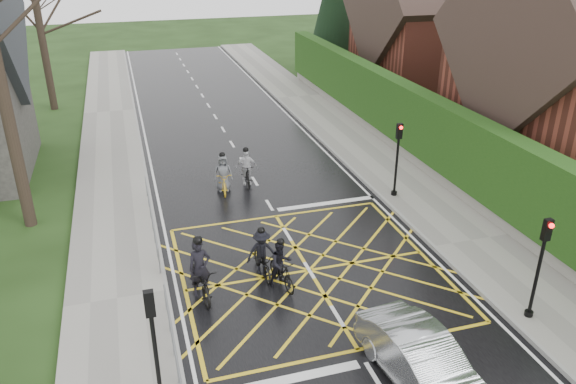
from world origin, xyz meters
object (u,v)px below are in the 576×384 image
cyclist_rear (201,277)px  car (423,362)px  cyclist_front (247,171)px  cyclist_lead (224,178)px  cyclist_mid (262,257)px  cyclist_back (281,268)px

cyclist_rear → car: size_ratio=0.51×
cyclist_front → cyclist_lead: bearing=-154.8°
cyclist_front → car: cyclist_front is taller
cyclist_mid → cyclist_lead: size_ratio=0.94×
cyclist_lead → cyclist_back: bearing=-80.5°
cyclist_rear → cyclist_front: 8.24m
cyclist_front → cyclist_rear: bearing=-106.3°
cyclist_rear → cyclist_mid: cyclist_rear is taller
car → cyclist_front: bearing=89.1°
cyclist_back → cyclist_front: 7.83m
cyclist_mid → cyclist_lead: bearing=87.2°
cyclist_back → cyclist_lead: (-0.39, 7.43, -0.01)m
car → cyclist_back: bearing=105.2°
cyclist_rear → cyclist_lead: 7.53m
cyclist_front → car: 12.91m
cyclist_mid → cyclist_front: cyclist_front is taller
car → cyclist_rear: bearing=123.8°
cyclist_lead → car: size_ratio=0.45×
cyclist_front → cyclist_lead: size_ratio=0.95×
cyclist_back → cyclist_lead: size_ratio=0.91×
cyclist_back → cyclist_front: size_ratio=0.96×
cyclist_front → cyclist_lead: cyclist_lead is taller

